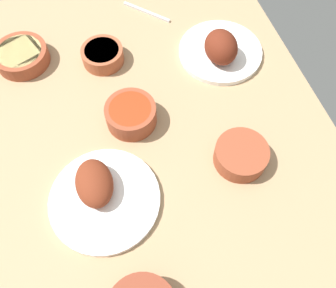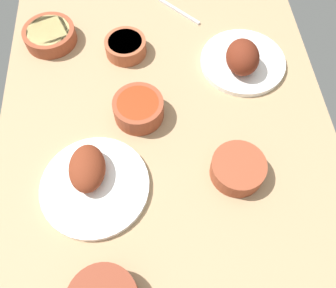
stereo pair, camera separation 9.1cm
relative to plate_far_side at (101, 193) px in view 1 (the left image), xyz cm
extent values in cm
cube|color=tan|center=(8.26, -19.16, -4.23)|extent=(140.00, 90.00, 4.00)
cylinder|color=white|center=(-1.23, -0.47, -1.43)|extent=(26.59, 26.59, 1.60)
ellipsoid|color=maroon|center=(1.98, 0.76, 2.31)|extent=(12.52, 8.77, 6.37)
cylinder|color=white|center=(34.73, -43.74, -1.43)|extent=(25.01, 25.01, 1.60)
ellipsoid|color=#602314|center=(32.06, -42.26, 3.58)|extent=(11.28, 9.26, 9.15)
cylinder|color=brown|center=(48.85, 13.55, 0.06)|extent=(15.66, 15.66, 4.57)
cylinder|color=#D6BC70|center=(48.85, 13.55, 1.84)|extent=(12.84, 12.84, 1.00)
cylinder|color=brown|center=(19.03, -12.21, 0.75)|extent=(13.49, 13.49, 5.95)
cylinder|color=#9E3314|center=(19.03, -12.21, 3.22)|extent=(11.06, 11.06, 1.00)
cylinder|color=brown|center=(-0.39, -35.56, 0.35)|extent=(13.37, 13.37, 5.15)
cylinder|color=brown|center=(-0.39, -35.56, 2.42)|extent=(10.97, 10.97, 1.00)
cylinder|color=#A35133|center=(42.23, -9.38, 0.10)|extent=(12.25, 12.25, 4.65)
cylinder|color=white|center=(42.23, -9.38, 1.92)|extent=(10.05, 10.05, 1.00)
cube|color=silver|center=(58.19, -27.02, -1.83)|extent=(13.11, 12.56, 0.80)
camera|label=1|loc=(-33.34, -6.50, 79.78)|focal=38.12mm
camera|label=2|loc=(-35.07, -15.42, 79.78)|focal=38.12mm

